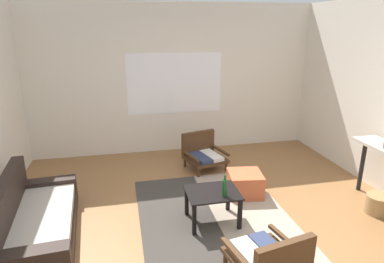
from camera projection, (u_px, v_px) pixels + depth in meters
name	position (u px, v px, depth m)	size (l,w,h in m)	color
ground_plane	(221.00, 242.00, 3.70)	(7.80, 7.80, 0.00)	olive
far_wall_with_window	(174.00, 80.00, 6.14)	(5.60, 0.13, 2.70)	silver
area_rug	(213.00, 215.00, 4.24)	(1.85, 2.29, 0.01)	#38332D
couch	(33.00, 221.00, 3.72)	(0.87, 1.75, 0.70)	black
coffee_table	(212.00, 198.00, 3.99)	(0.62, 0.51, 0.41)	black
armchair_by_window	(203.00, 152.00, 5.60)	(0.74, 0.71, 0.59)	#472D19
armchair_striped_foreground	(270.00, 258.00, 3.08)	(0.72, 0.74, 0.55)	#472D19
ottoman_orange	(245.00, 184.00, 4.70)	(0.46, 0.46, 0.33)	#BC5633
glass_bottle	(225.00, 188.00, 3.83)	(0.06, 0.06, 0.26)	#194723
wicker_basket	(378.00, 204.00, 4.26)	(0.30, 0.30, 0.24)	#9E7A4C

